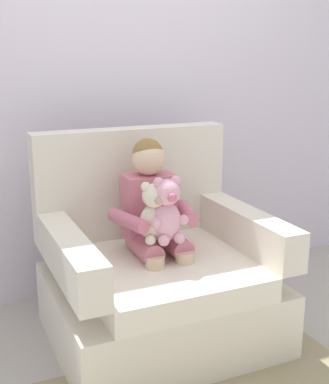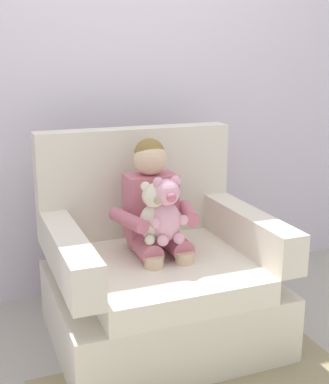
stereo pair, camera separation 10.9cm
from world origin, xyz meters
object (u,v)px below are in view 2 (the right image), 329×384
object	(u,v)px
armchair	(157,276)
plush_pink	(167,212)
plush_cream	(154,213)
seated_child	(155,212)

from	to	relation	value
armchair	plush_pink	xyz separation A→B (m)	(0.00, -0.13, 0.39)
plush_cream	plush_pink	xyz separation A→B (m)	(0.06, -0.03, 0.01)
seated_child	plush_pink	size ratio (longest dim) A/B	2.54
plush_cream	plush_pink	distance (m)	0.07
armchair	plush_cream	distance (m)	0.39
seated_child	plush_cream	xyz separation A→B (m)	(-0.05, -0.12, 0.04)
seated_child	plush_pink	bearing A→B (deg)	-87.09
seated_child	armchair	bearing A→B (deg)	-91.55
seated_child	plush_cream	bearing A→B (deg)	-111.38
armchair	seated_child	world-z (taller)	armchair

